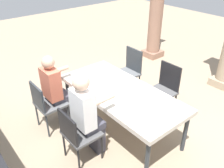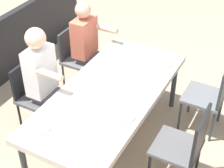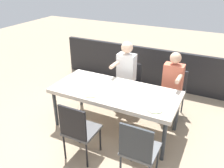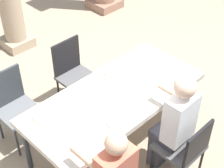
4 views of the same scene
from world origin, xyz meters
TOP-DOWN VIEW (x-y plane):
  - ground_plane at (0.00, 0.00)m, footprint 16.00×16.00m
  - dining_table at (0.00, 0.00)m, footprint 2.07×0.95m
  - chair_west_north at (-0.76, 0.90)m, footprint 0.44×0.44m
  - chair_west_south at (-0.76, -0.89)m, footprint 0.44×0.44m
  - chair_mid_north at (0.13, 0.90)m, footprint 0.44×0.44m
  - chair_mid_south at (0.13, -0.89)m, footprint 0.44×0.44m
  - diner_woman_green at (-0.76, -0.70)m, footprint 0.35×0.49m
  - diner_man_white at (0.13, -0.71)m, footprint 0.35×0.50m
  - patio_railing at (0.00, -1.90)m, footprint 4.47×0.10m
  - plate_0 at (-0.75, 0.27)m, footprint 0.24×0.24m
  - fork_0 at (-0.90, 0.27)m, footprint 0.02×0.17m
  - spoon_0 at (-0.60, 0.27)m, footprint 0.02×0.17m
  - plate_1 at (-0.28, -0.30)m, footprint 0.23×0.23m
  - fork_1 at (-0.43, -0.30)m, footprint 0.02×0.17m
  - spoon_1 at (-0.13, -0.30)m, footprint 0.02×0.17m
  - plate_2 at (0.27, 0.31)m, footprint 0.22×0.22m
  - fork_2 at (0.12, 0.31)m, footprint 0.03×0.17m
  - spoon_2 at (0.42, 0.31)m, footprint 0.03×0.17m
  - plate_3 at (0.77, -0.31)m, footprint 0.23×0.23m
  - fork_3 at (0.62, -0.31)m, footprint 0.02×0.17m
  - spoon_3 at (0.92, -0.31)m, footprint 0.03×0.17m

SIDE VIEW (x-z plane):
  - ground_plane at x=0.00m, z-range 0.00..0.00m
  - patio_railing at x=0.00m, z-range 0.00..0.90m
  - chair_mid_south at x=0.13m, z-range 0.07..0.92m
  - chair_west_south at x=-0.76m, z-range 0.08..0.93m
  - chair_mid_north at x=0.13m, z-range 0.06..0.99m
  - chair_west_north at x=-0.76m, z-range 0.06..0.99m
  - diner_woman_green at x=-0.76m, z-range 0.04..1.31m
  - dining_table at x=0.00m, z-range 0.31..1.04m
  - diner_man_white at x=0.13m, z-range 0.05..1.39m
  - fork_0 at x=-0.90m, z-range 0.74..0.74m
  - spoon_0 at x=-0.60m, z-range 0.74..0.74m
  - fork_1 at x=-0.43m, z-range 0.74..0.74m
  - spoon_1 at x=-0.13m, z-range 0.74..0.74m
  - fork_2 at x=0.12m, z-range 0.74..0.74m
  - spoon_2 at x=0.42m, z-range 0.74..0.74m
  - fork_3 at x=0.62m, z-range 0.74..0.74m
  - spoon_3 at x=0.92m, z-range 0.74..0.74m
  - plate_0 at x=-0.75m, z-range 0.74..0.75m
  - plate_3 at x=0.77m, z-range 0.74..0.75m
  - plate_1 at x=-0.28m, z-range 0.74..0.75m
  - plate_2 at x=0.27m, z-range 0.74..0.75m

